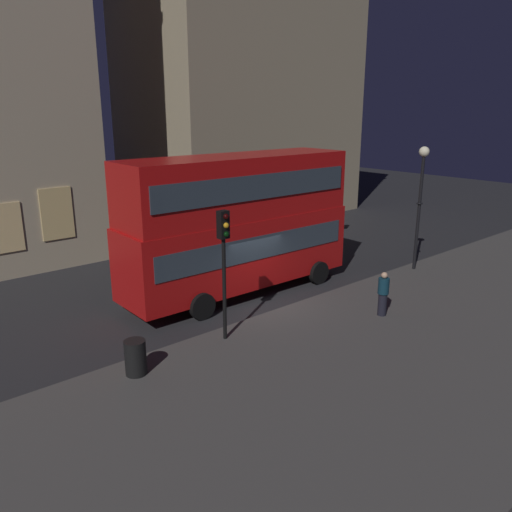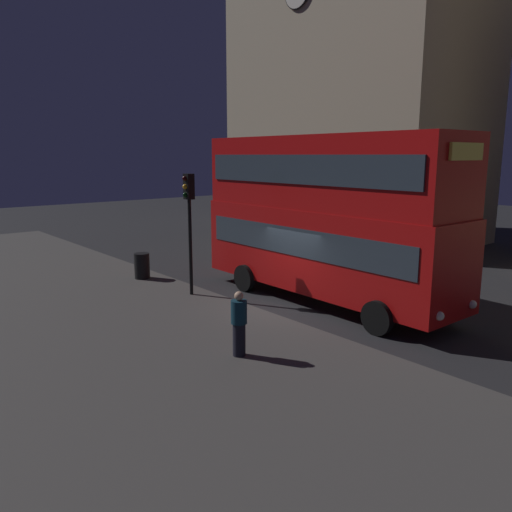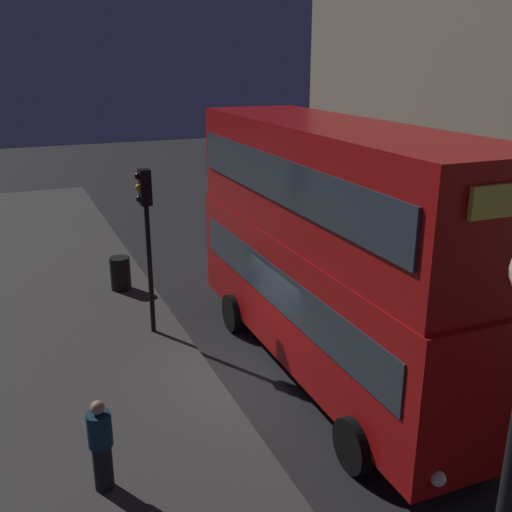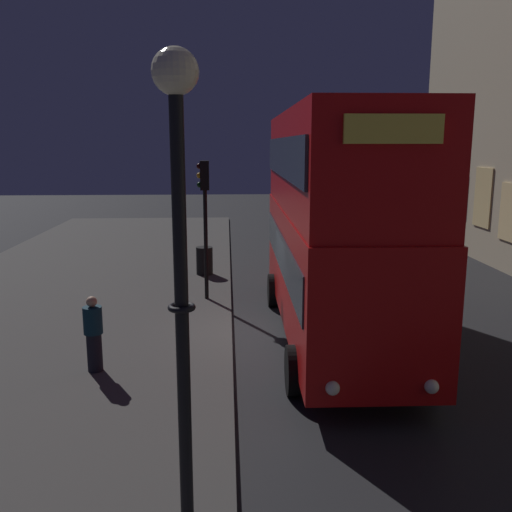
# 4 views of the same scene
# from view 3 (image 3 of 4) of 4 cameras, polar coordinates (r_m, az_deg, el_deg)

# --- Properties ---
(ground_plane) EXTENTS (80.00, 80.00, 0.00)m
(ground_plane) POSITION_cam_3_polar(r_m,az_deg,el_deg) (13.36, 0.28, -11.62)
(ground_plane) COLOR #232326
(double_decker_bus) EXTENTS (9.82, 2.95, 5.48)m
(double_decker_bus) POSITION_cam_3_polar(r_m,az_deg,el_deg) (12.64, 7.30, 1.46)
(double_decker_bus) COLOR #B20F0F
(double_decker_bus) RESTS_ON ground
(traffic_light_near_kerb) EXTENTS (0.32, 0.36, 4.15)m
(traffic_light_near_kerb) POSITION_cam_3_polar(r_m,az_deg,el_deg) (14.35, -10.55, 3.62)
(traffic_light_near_kerb) COLOR black
(traffic_light_near_kerb) RESTS_ON sidewalk_slab
(pedestrian) EXTENTS (0.39, 0.39, 1.60)m
(pedestrian) POSITION_cam_3_polar(r_m,az_deg,el_deg) (10.07, -14.72, -17.22)
(pedestrian) COLOR black
(pedestrian) RESTS_ON sidewalk_slab
(litter_bin) EXTENTS (0.59, 0.59, 1.00)m
(litter_bin) POSITION_cam_3_polar(r_m,az_deg,el_deg) (18.09, -12.94, -1.65)
(litter_bin) COLOR black
(litter_bin) RESTS_ON sidewalk_slab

